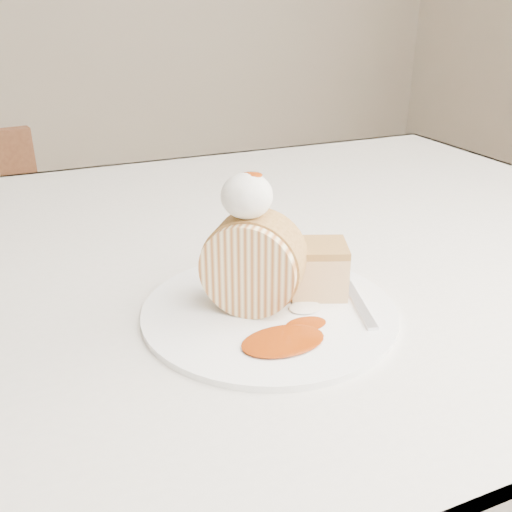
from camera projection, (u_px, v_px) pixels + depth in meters
name	position (u px, v px, depth m)	size (l,w,h in m)	color
table	(181.00, 316.00, 0.74)	(1.40, 0.90, 0.75)	silver
plate	(269.00, 311.00, 0.57)	(0.25, 0.25, 0.01)	white
roulade_slice	(253.00, 264.00, 0.55)	(0.09, 0.09, 0.05)	beige
cake_chunk	(318.00, 272.00, 0.59)	(0.06, 0.05, 0.05)	#AF8142
whipped_cream	(247.00, 196.00, 0.52)	(0.05, 0.05, 0.04)	white
caramel_drizzle	(250.00, 170.00, 0.51)	(0.02, 0.02, 0.01)	#882C05
caramel_pool	(283.00, 341.00, 0.51)	(0.08, 0.05, 0.00)	#882C05
fork	(357.00, 301.00, 0.57)	(0.02, 0.15, 0.00)	silver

